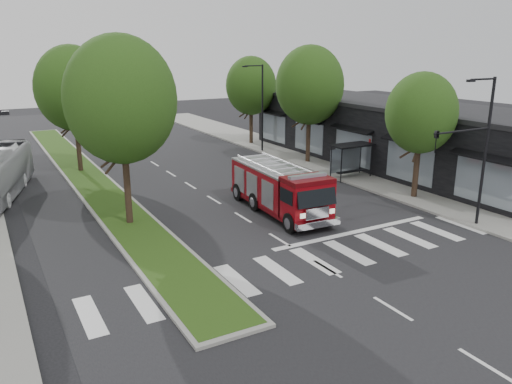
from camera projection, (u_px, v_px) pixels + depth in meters
ground at (280, 240)px, 25.34m from camera, size 140.00×140.00×0.00m
sidewalk_right at (347, 170)px, 39.57m from camera, size 5.00×80.00×0.15m
median at (86, 177)px, 37.59m from camera, size 3.00×50.00×0.15m
storefront_row at (391, 135)px, 41.02m from camera, size 8.00×30.00×5.00m
bus_shelter at (350, 152)px, 36.87m from camera, size 3.20×1.60×2.61m
tree_right_near at (421, 113)px, 30.90m from camera, size 4.40×4.40×8.05m
tree_right_mid at (310, 85)px, 40.69m from camera, size 5.60×5.60×9.72m
tree_right_far at (251, 86)px, 49.25m from camera, size 5.00×5.00×8.73m
tree_median_near at (121, 100)px, 25.67m from camera, size 5.80×5.80×10.16m
tree_median_far at (73, 88)px, 37.50m from camera, size 5.60×5.60×9.72m
streetlight_right_near at (475, 143)px, 25.63m from camera, size 4.08×0.22×8.00m
streetlight_right_far at (261, 104)px, 45.73m from camera, size 2.11×0.20×8.00m
fire_engine at (279, 189)px, 29.27m from camera, size 3.04×8.75×2.99m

